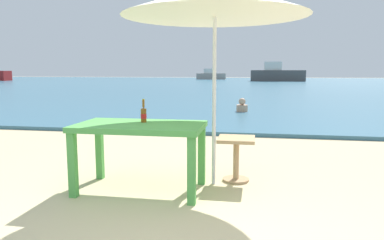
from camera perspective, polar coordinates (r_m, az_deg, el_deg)
name	(u,v)px	position (r m, az deg, el deg)	size (l,w,h in m)	color
sea_water	(249,84)	(32.38, 8.89, 5.50)	(120.00, 50.00, 0.08)	#386B84
picnic_table_green	(140,134)	(4.09, -8.10, -2.11)	(1.40, 0.80, 0.76)	#4C9E47
beer_bottle_amber	(144,114)	(4.17, -7.56, 0.93)	(0.07, 0.07, 0.26)	brown
patio_umbrella	(215,0)	(4.29, 3.61, 18.13)	(2.10, 2.10, 2.30)	silver
side_table_wood	(236,153)	(4.47, 6.91, -5.09)	(0.44, 0.44, 0.54)	tan
swimmer_person	(242,106)	(11.23, 7.82, 2.14)	(0.34, 0.34, 0.41)	tan
boat_fishing_trawler	(277,74)	(41.04, 13.10, 6.99)	(5.77, 1.57, 2.10)	#4C4C4C
boat_barge	(211,75)	(47.62, 2.96, 6.97)	(3.76, 1.02, 1.37)	gray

